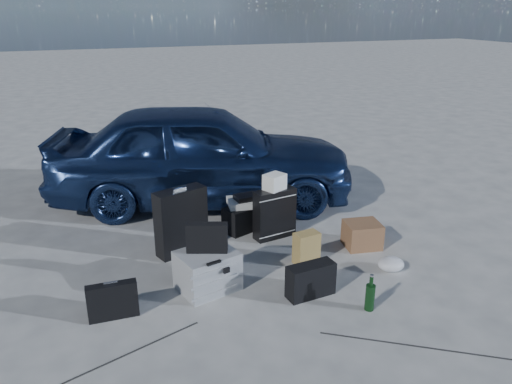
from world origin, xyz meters
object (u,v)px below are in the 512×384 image
pelican_case (207,271)px  briefcase (113,301)px  suitcase_right (275,214)px  duffel_bag (248,217)px  suitcase_left (181,221)px  cardboard_box (362,235)px  car (202,153)px  green_bottle (370,293)px

pelican_case → briefcase: size_ratio=1.24×
pelican_case → suitcase_right: suitcase_right is taller
briefcase → duffel_bag: 2.16m
suitcase_left → suitcase_right: (1.09, -0.02, -0.07)m
briefcase → cardboard_box: briefcase is taller
pelican_case → duffel_bag: bearing=40.2°
car → suitcase_right: 1.53m
suitcase_right → cardboard_box: suitcase_right is taller
pelican_case → suitcase_right: size_ratio=0.90×
cardboard_box → duffel_bag: bearing=137.7°
pelican_case → green_bottle: pelican_case is taller
suitcase_left → briefcase: bearing=-148.3°
green_bottle → suitcase_left: bearing=126.7°
duffel_bag → green_bottle: size_ratio=1.81×
suitcase_left → cardboard_box: 2.00m
suitcase_right → duffel_bag: bearing=113.2°
car → suitcase_left: size_ratio=5.49×
car → cardboard_box: car is taller
duffel_bag → cardboard_box: (1.01, -0.92, -0.01)m
pelican_case → suitcase_left: suitcase_left is taller
briefcase → suitcase_left: (0.85, 0.99, 0.20)m
pelican_case → green_bottle: 1.50m
car → pelican_case: car is taller
car → cardboard_box: (1.25, -2.00, -0.54)m
briefcase → green_bottle: 2.23m
car → green_bottle: 3.19m
suitcase_right → green_bottle: size_ratio=1.74×
suitcase_left → green_bottle: 2.13m
briefcase → suitcase_right: bearing=29.5°
green_bottle → duffel_bag: bearing=100.8°
cardboard_box → green_bottle: size_ratio=1.13×
suitcase_left → green_bottle: suitcase_left is taller
suitcase_right → duffel_bag: (-0.20, 0.33, -0.14)m
briefcase → suitcase_left: 1.32m
cardboard_box → pelican_case: bearing=-173.3°
car → briefcase: size_ratio=9.39×
duffel_bag → cardboard_box: 1.37m
briefcase → suitcase_left: suitcase_left is taller
car → green_bottle: car is taller
cardboard_box → car: bearing=121.9°
car → suitcase_right: bearing=-144.8°
suitcase_right → cardboard_box: size_ratio=1.54×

